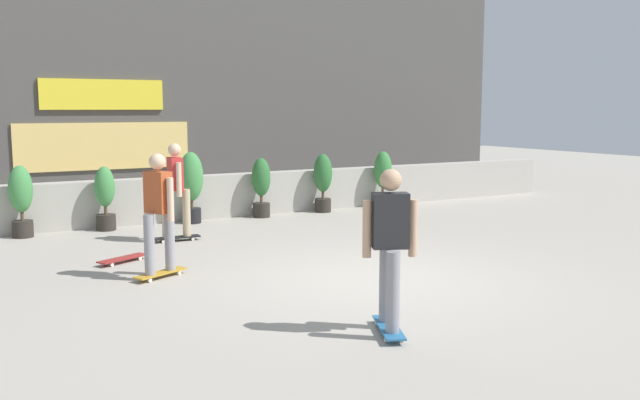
{
  "coord_description": "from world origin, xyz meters",
  "views": [
    {
      "loc": [
        -5.03,
        -7.55,
        2.3
      ],
      "look_at": [
        0.0,
        1.5,
        0.9
      ],
      "focal_mm": 38.44,
      "sensor_mm": 36.0,
      "label": 1
    }
  ],
  "objects_px": {
    "potted_plant_3": "(261,185)",
    "skater_by_wall_right": "(176,187)",
    "potted_plant_2": "(191,182)",
    "skateboard_near_camera": "(122,259)",
    "potted_plant_1": "(105,196)",
    "skater_foreground": "(159,209)",
    "potted_plant_5": "(383,176)",
    "skater_far_left": "(390,244)",
    "potted_plant_0": "(21,198)",
    "potted_plant_4": "(323,180)"
  },
  "relations": [
    {
      "from": "potted_plant_2",
      "to": "skateboard_near_camera",
      "type": "distance_m",
      "value": 3.65
    },
    {
      "from": "potted_plant_0",
      "to": "skater_far_left",
      "type": "bearing_deg",
      "value": -70.23
    },
    {
      "from": "potted_plant_2",
      "to": "potted_plant_4",
      "type": "distance_m",
      "value": 3.01
    },
    {
      "from": "potted_plant_3",
      "to": "potted_plant_4",
      "type": "bearing_deg",
      "value": 0.0
    },
    {
      "from": "potted_plant_1",
      "to": "skater_foreground",
      "type": "distance_m",
      "value": 4.1
    },
    {
      "from": "potted_plant_2",
      "to": "potted_plant_4",
      "type": "bearing_deg",
      "value": 0.0
    },
    {
      "from": "potted_plant_3",
      "to": "skater_far_left",
      "type": "xyz_separation_m",
      "value": [
        -1.96,
        -7.52,
        0.26
      ]
    },
    {
      "from": "potted_plant_4",
      "to": "potted_plant_5",
      "type": "xyz_separation_m",
      "value": [
        1.6,
        -0.0,
        0.01
      ]
    },
    {
      "from": "potted_plant_1",
      "to": "skateboard_near_camera",
      "type": "distance_m",
      "value": 2.99
    },
    {
      "from": "potted_plant_0",
      "to": "potted_plant_3",
      "type": "xyz_separation_m",
      "value": [
        4.66,
        0.0,
        -0.03
      ]
    },
    {
      "from": "skater_by_wall_right",
      "to": "potted_plant_1",
      "type": "bearing_deg",
      "value": 116.63
    },
    {
      "from": "potted_plant_3",
      "to": "skater_by_wall_right",
      "type": "bearing_deg",
      "value": -144.55
    },
    {
      "from": "potted_plant_0",
      "to": "potted_plant_3",
      "type": "height_order",
      "value": "potted_plant_0"
    },
    {
      "from": "potted_plant_2",
      "to": "skater_foreground",
      "type": "xyz_separation_m",
      "value": [
        -1.82,
        -4.09,
        0.12
      ]
    },
    {
      "from": "potted_plant_2",
      "to": "skater_foreground",
      "type": "bearing_deg",
      "value": -114.01
    },
    {
      "from": "skater_far_left",
      "to": "potted_plant_0",
      "type": "bearing_deg",
      "value": 109.77
    },
    {
      "from": "potted_plant_0",
      "to": "skater_by_wall_right",
      "type": "relative_size",
      "value": 0.76
    },
    {
      "from": "potted_plant_0",
      "to": "potted_plant_4",
      "type": "height_order",
      "value": "same"
    },
    {
      "from": "skater_foreground",
      "to": "skater_far_left",
      "type": "bearing_deg",
      "value": -68.01
    },
    {
      "from": "potted_plant_1",
      "to": "skater_foreground",
      "type": "height_order",
      "value": "skater_foreground"
    },
    {
      "from": "skater_foreground",
      "to": "potted_plant_0",
      "type": "bearing_deg",
      "value": 107.86
    },
    {
      "from": "potted_plant_1",
      "to": "skater_foreground",
      "type": "xyz_separation_m",
      "value": [
        -0.14,
        -4.09,
        0.3
      ]
    },
    {
      "from": "potted_plant_5",
      "to": "skater_foreground",
      "type": "distance_m",
      "value": 7.62
    },
    {
      "from": "potted_plant_4",
      "to": "skater_foreground",
      "type": "xyz_separation_m",
      "value": [
        -4.83,
        -4.09,
        0.23
      ]
    },
    {
      "from": "potted_plant_1",
      "to": "skater_foreground",
      "type": "bearing_deg",
      "value": -91.9
    },
    {
      "from": "potted_plant_1",
      "to": "potted_plant_4",
      "type": "bearing_deg",
      "value": 0.0
    },
    {
      "from": "potted_plant_1",
      "to": "potted_plant_4",
      "type": "relative_size",
      "value": 0.94
    },
    {
      "from": "potted_plant_4",
      "to": "skater_by_wall_right",
      "type": "relative_size",
      "value": 0.76
    },
    {
      "from": "potted_plant_2",
      "to": "skater_far_left",
      "type": "distance_m",
      "value": 7.53
    },
    {
      "from": "potted_plant_2",
      "to": "skateboard_near_camera",
      "type": "relative_size",
      "value": 1.77
    },
    {
      "from": "potted_plant_1",
      "to": "skater_far_left",
      "type": "relative_size",
      "value": 0.71
    },
    {
      "from": "potted_plant_3",
      "to": "skater_foreground",
      "type": "bearing_deg",
      "value": -129.27
    },
    {
      "from": "potted_plant_0",
      "to": "potted_plant_2",
      "type": "relative_size",
      "value": 0.9
    },
    {
      "from": "potted_plant_1",
      "to": "potted_plant_2",
      "type": "height_order",
      "value": "potted_plant_2"
    },
    {
      "from": "potted_plant_3",
      "to": "skater_by_wall_right",
      "type": "distance_m",
      "value": 2.91
    },
    {
      "from": "potted_plant_5",
      "to": "skater_by_wall_right",
      "type": "relative_size",
      "value": 0.76
    },
    {
      "from": "potted_plant_5",
      "to": "skater_by_wall_right",
      "type": "distance_m",
      "value": 5.71
    },
    {
      "from": "potted_plant_2",
      "to": "skateboard_near_camera",
      "type": "bearing_deg",
      "value": -125.29
    },
    {
      "from": "potted_plant_2",
      "to": "potted_plant_5",
      "type": "relative_size",
      "value": 1.1
    },
    {
      "from": "potted_plant_4",
      "to": "potted_plant_1",
      "type": "bearing_deg",
      "value": -180.0
    },
    {
      "from": "potted_plant_3",
      "to": "potted_plant_5",
      "type": "relative_size",
      "value": 0.97
    },
    {
      "from": "skater_foreground",
      "to": "skater_far_left",
      "type": "distance_m",
      "value": 3.7
    },
    {
      "from": "skateboard_near_camera",
      "to": "skater_far_left",
      "type": "bearing_deg",
      "value": -70.56
    },
    {
      "from": "potted_plant_0",
      "to": "potted_plant_1",
      "type": "distance_m",
      "value": 1.45
    },
    {
      "from": "potted_plant_1",
      "to": "potted_plant_2",
      "type": "xyz_separation_m",
      "value": [
        1.69,
        0.0,
        0.18
      ]
    },
    {
      "from": "potted_plant_3",
      "to": "skater_far_left",
      "type": "relative_size",
      "value": 0.74
    },
    {
      "from": "potted_plant_4",
      "to": "skater_foreground",
      "type": "relative_size",
      "value": 0.76
    },
    {
      "from": "potted_plant_4",
      "to": "skater_foreground",
      "type": "height_order",
      "value": "skater_foreground"
    },
    {
      "from": "potted_plant_2",
      "to": "skater_by_wall_right",
      "type": "bearing_deg",
      "value": -116.56
    },
    {
      "from": "potted_plant_1",
      "to": "skateboard_near_camera",
      "type": "height_order",
      "value": "potted_plant_1"
    }
  ]
}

